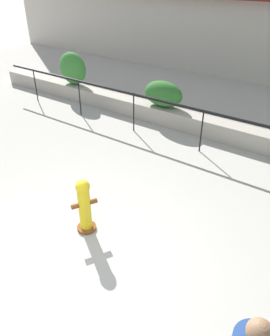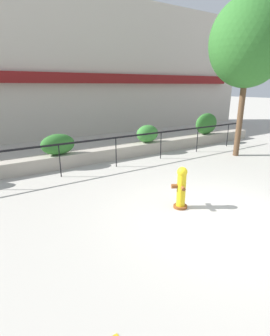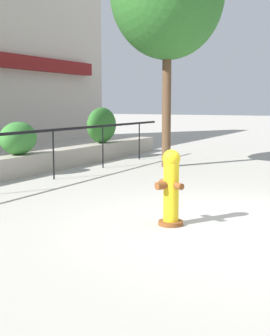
# 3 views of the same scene
# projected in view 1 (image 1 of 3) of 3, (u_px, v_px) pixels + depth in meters

# --- Properties ---
(ground_plane) EXTENTS (120.00, 120.00, 0.00)m
(ground_plane) POSITION_uv_depth(u_px,v_px,m) (63.00, 270.00, 5.29)
(ground_plane) COLOR #B2ADA3
(planter_wall_low) EXTENTS (18.00, 0.70, 0.50)m
(planter_wall_low) POSITION_uv_depth(u_px,v_px,m) (217.00, 128.00, 9.29)
(planter_wall_low) COLOR #ADA393
(planter_wall_low) RESTS_ON ground
(fence_railing_segment) EXTENTS (15.00, 0.05, 1.15)m
(fence_railing_segment) POSITION_uv_depth(u_px,v_px,m) (203.00, 115.00, 8.13)
(fence_railing_segment) COLOR black
(fence_railing_segment) RESTS_ON ground
(hedge_bush_0) EXTENTS (1.15, 0.60, 1.13)m
(hedge_bush_0) POSITION_uv_depth(u_px,v_px,m) (73.00, 68.00, 11.66)
(hedge_bush_0) COLOR #387F33
(hedge_bush_0) RESTS_ON planter_wall_low
(hedge_bush_1) EXTENTS (1.27, 0.67, 0.77)m
(hedge_bush_1) POSITION_uv_depth(u_px,v_px,m) (163.00, 94.00, 9.87)
(hedge_bush_1) COLOR #2D6B28
(hedge_bush_1) RESTS_ON planter_wall_low
(fire_hydrant) EXTENTS (0.49, 0.48, 1.08)m
(fire_hydrant) POSITION_uv_depth(u_px,v_px,m) (84.00, 205.00, 5.82)
(fire_hydrant) COLOR brown
(fire_hydrant) RESTS_ON ground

